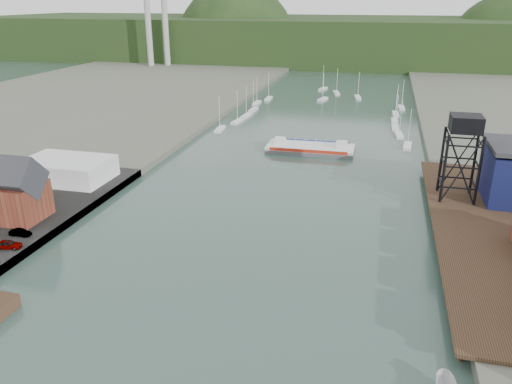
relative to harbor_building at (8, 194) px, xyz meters
The scene contains 10 objects.
east_pier 80.52m from the harbor_building, 10.75° to the left, with size 14.00×70.00×2.45m.
harbor_building is the anchor object (origin of this frame).
white_shed 20.22m from the harbor_building, 95.71° to the left, with size 18.00×12.00×4.50m, color silver.
lift_tower 82.49m from the harbor_building, 19.98° to the left, with size 6.50×6.50×16.00m.
marina_sailboats 116.48m from the harbor_building, 68.79° to the left, with size 57.71×92.65×0.90m.
smokestacks 213.72m from the harbor_building, 107.54° to the left, with size 11.20×8.20×60.00m.
distant_hills 274.04m from the harbor_building, 82.02° to the left, with size 500.00×120.00×80.00m.
chain_ferry 73.80m from the harbor_building, 52.81° to the left, with size 22.87×9.66×3.27m.
car_west_a 13.20m from the harbor_building, 53.60° to the right, with size 1.66×4.14×1.41m, color #999999.
car_west_b 9.63m from the harbor_building, 42.98° to the right, with size 1.25×3.58×1.18m, color #999999.
Camera 1 is at (19.88, -37.58, 38.02)m, focal length 35.00 mm.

